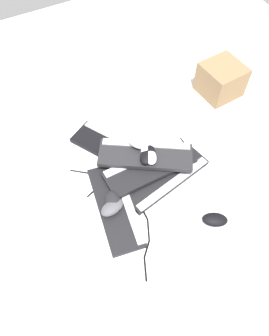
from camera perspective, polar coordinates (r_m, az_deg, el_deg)
ground_plane at (r=1.54m, az=-0.52°, el=-2.71°), size 3.20×3.20×0.00m
keyboard_0 at (r=1.65m, az=-3.58°, el=3.41°), size 0.46×0.35×0.03m
keyboard_1 at (r=1.47m, az=-3.26°, el=-6.63°), size 0.46×0.23×0.03m
keyboard_2 at (r=1.55m, az=5.38°, el=-1.59°), size 0.23×0.46×0.03m
keyboard_3 at (r=1.54m, az=2.68°, el=0.20°), size 0.15×0.44×0.03m
keyboard_4 at (r=1.55m, az=1.91°, el=2.34°), size 0.37×0.45×0.03m
mouse_0 at (r=1.60m, az=-3.98°, el=3.52°), size 0.13×0.12×0.04m
mouse_1 at (r=1.48m, az=13.84°, el=-8.72°), size 0.11×0.13×0.04m
mouse_2 at (r=1.50m, az=2.32°, el=2.30°), size 0.12×0.13×0.04m
mouse_3 at (r=1.58m, az=-3.04°, el=2.30°), size 0.12×0.13×0.04m
mouse_4 at (r=1.43m, az=-3.91°, el=-6.86°), size 0.09×0.12×0.04m
mouse_5 at (r=1.44m, az=-3.70°, el=-5.81°), size 0.12×0.08×0.04m
mouse_6 at (r=1.54m, az=0.83°, el=4.42°), size 0.13×0.12×0.04m
mouse_7 at (r=1.50m, az=2.48°, el=2.28°), size 0.12×0.08×0.04m
cable_0 at (r=1.47m, az=-0.66°, el=-7.47°), size 0.50×0.23×0.01m
cable_1 at (r=1.58m, az=0.72°, el=-0.04°), size 0.24×0.61×0.01m
cardboard_box at (r=1.93m, az=14.83°, el=14.65°), size 0.22×0.22×0.18m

